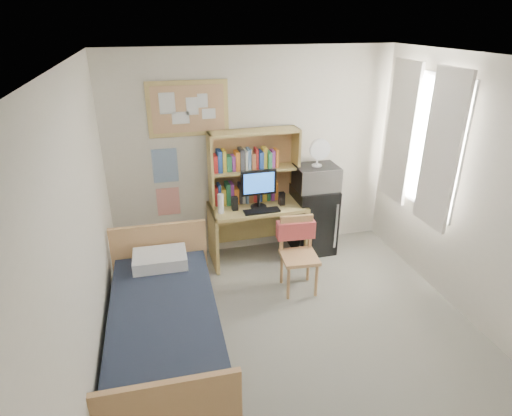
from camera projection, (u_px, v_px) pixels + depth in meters
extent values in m
cube|color=gray|center=(306.00, 351.00, 4.07)|extent=(3.60, 4.20, 0.02)
cube|color=white|center=(324.00, 63.00, 3.00)|extent=(3.60, 4.20, 0.02)
cube|color=white|center=(253.00, 155.00, 5.39)|extent=(3.60, 0.04, 2.60)
cube|color=white|center=(83.00, 255.00, 3.13)|extent=(0.04, 4.20, 2.60)
cube|color=white|center=(497.00, 206.00, 3.93)|extent=(0.04, 4.20, 2.60)
cube|color=white|center=(421.00, 141.00, 4.86)|extent=(0.10, 1.40, 1.70)
cube|color=white|center=(441.00, 151.00, 4.50)|extent=(0.04, 0.55, 1.70)
cube|color=white|center=(400.00, 133.00, 5.21)|extent=(0.04, 0.55, 1.70)
cube|color=tan|center=(188.00, 109.00, 4.95)|extent=(0.94, 0.03, 0.64)
cube|color=#275B9E|center=(165.00, 166.00, 5.16)|extent=(0.30, 0.01, 0.42)
cube|color=red|center=(168.00, 201.00, 5.35)|extent=(0.28, 0.01, 0.36)
cube|color=tan|center=(257.00, 232.00, 5.49)|extent=(1.20, 0.62, 0.74)
cube|color=tan|center=(299.00, 257.00, 4.80)|extent=(0.47, 0.47, 0.87)
cube|color=black|center=(313.00, 219.00, 5.66)|extent=(0.52, 0.52, 0.89)
cube|color=#1A2130|center=(166.00, 332.00, 3.89)|extent=(1.01, 1.97, 0.54)
cube|color=tan|center=(254.00, 167.00, 5.28)|extent=(1.12, 0.31, 0.91)
cube|color=black|center=(259.00, 190.00, 5.19)|extent=(0.44, 0.04, 0.47)
cube|color=black|center=(262.00, 211.00, 5.15)|extent=(0.44, 0.15, 0.02)
cube|color=black|center=(235.00, 204.00, 5.17)|extent=(0.07, 0.07, 0.17)
cube|color=black|center=(282.00, 199.00, 5.32)|extent=(0.07, 0.07, 0.16)
cylinder|color=white|center=(221.00, 204.00, 5.08)|extent=(0.07, 0.07, 0.24)
cube|color=#D75251|center=(296.00, 230.00, 4.88)|extent=(0.45, 0.16, 0.21)
cube|color=silver|center=(316.00, 177.00, 5.40)|extent=(0.53, 0.40, 0.30)
cylinder|color=white|center=(318.00, 154.00, 5.27)|extent=(0.26, 0.26, 0.32)
cube|color=white|center=(160.00, 259.00, 4.42)|extent=(0.55, 0.39, 0.13)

